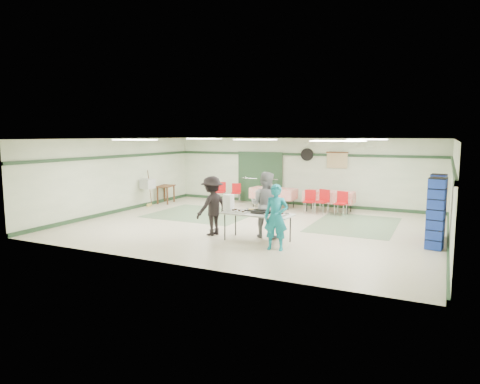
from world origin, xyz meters
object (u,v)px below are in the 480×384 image
at_px(volunteer_dark, 212,206).
at_px(broom, 150,188).
at_px(volunteer_grey, 265,205).
at_px(dining_table_a, 329,196).
at_px(crate_stack_red, 436,210).
at_px(chair_c, 342,201).
at_px(crate_stack_blue_a, 437,206).
at_px(volunteer_teal, 276,217).
at_px(serving_table, 257,215).
at_px(chair_d, 268,196).
at_px(crate_stack_blue_b, 436,214).
at_px(printer_table, 166,188).
at_px(chair_loose_b, 221,190).
at_px(chair_b, 310,199).
at_px(dining_table_b, 273,193).
at_px(chair_a, 323,199).
at_px(chair_loose_a, 236,191).
at_px(office_printer, 148,184).

height_order(volunteer_dark, broom, volunteer_dark).
distance_m(volunteer_grey, broom, 6.72).
xyz_separation_m(dining_table_a, crate_stack_red, (3.68, -3.38, 0.30)).
xyz_separation_m(chair_c, crate_stack_blue_a, (3.08, -2.13, 0.36)).
bearing_deg(broom, volunteer_teal, -43.87).
relative_size(serving_table, broom, 1.34).
distance_m(chair_d, crate_stack_blue_b, 6.84).
distance_m(crate_stack_blue_a, printer_table, 10.45).
height_order(volunteer_grey, chair_loose_b, volunteer_grey).
bearing_deg(chair_c, chair_d, -172.97).
relative_size(chair_c, crate_stack_blue_b, 0.48).
relative_size(chair_b, printer_table, 0.90).
height_order(serving_table, crate_stack_blue_a, crate_stack_blue_a).
bearing_deg(dining_table_b, chair_a, -12.93).
distance_m(chair_loose_b, printer_table, 2.30).
xyz_separation_m(chair_loose_b, crate_stack_blue_a, (8.37, -2.98, 0.36)).
bearing_deg(crate_stack_blue_b, volunteer_teal, -153.47).
relative_size(dining_table_b, crate_stack_blue_b, 1.00).
bearing_deg(chair_loose_a, chair_loose_b, 177.65).
bearing_deg(crate_stack_blue_b, crate_stack_red, 90.00).
relative_size(serving_table, chair_b, 2.29).
distance_m(volunteer_teal, dining_table_b, 6.29).
xyz_separation_m(volunteer_dark, chair_c, (2.65, 4.56, -0.31)).
xyz_separation_m(serving_table, dining_table_a, (0.61, 5.24, -0.15)).
xyz_separation_m(chair_a, crate_stack_blue_a, (3.75, -2.13, 0.34)).
bearing_deg(dining_table_a, crate_stack_red, -42.78).
distance_m(volunteer_teal, chair_loose_b, 7.81).
distance_m(volunteer_dark, chair_loose_a, 5.96).
xyz_separation_m(chair_b, crate_stack_blue_b, (4.24, -3.50, 0.38)).
height_order(dining_table_a, chair_b, chair_b).
bearing_deg(printer_table, dining_table_b, 0.78).
xyz_separation_m(chair_loose_a, chair_loose_b, (-0.63, -0.19, 0.03)).
bearing_deg(chair_c, chair_loose_b, 177.87).
distance_m(volunteer_teal, crate_stack_blue_a, 4.72).
bearing_deg(broom, dining_table_a, 1.87).
bearing_deg(broom, serving_table, -42.70).
xyz_separation_m(volunteer_dark, crate_stack_blue_b, (5.73, 1.05, 0.05)).
bearing_deg(crate_stack_red, office_printer, 173.20).
bearing_deg(crate_stack_red, chair_b, 146.43).
xyz_separation_m(crate_stack_blue_b, printer_table, (-10.30, 3.11, -0.26)).
bearing_deg(serving_table, dining_table_b, 108.58).
xyz_separation_m(chair_loose_a, printer_table, (-2.56, -1.44, 0.14)).
xyz_separation_m(serving_table, volunteer_grey, (0.02, 0.52, 0.19)).
height_order(printer_table, office_printer, office_printer).
relative_size(crate_stack_blue_a, office_printer, 3.72).
height_order(chair_a, chair_c, chair_a).
distance_m(dining_table_b, crate_stack_blue_b, 7.16).
bearing_deg(volunteer_dark, dining_table_b, -162.15).
xyz_separation_m(dining_table_a, crate_stack_blue_a, (3.68, -2.70, 0.31)).
distance_m(chair_c, crate_stack_blue_b, 4.68).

